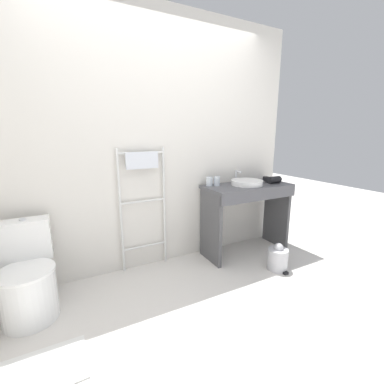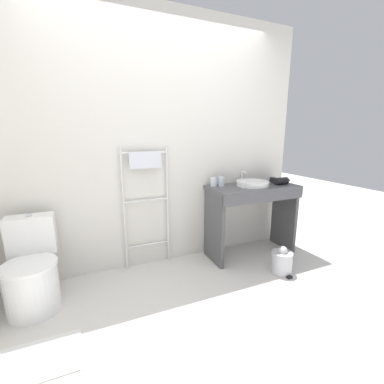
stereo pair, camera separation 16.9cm
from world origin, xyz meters
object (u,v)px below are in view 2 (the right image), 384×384
Objects in this scene: toilet at (32,274)px; trash_bin at (282,262)px; sink_basin at (252,183)px; cup_near_edge at (221,181)px; towel_radiator at (146,184)px; cup_near_wall at (214,182)px; hair_dryer at (281,181)px.

toilet reaches higher than trash_bin.
cup_near_edge is at bearing 158.84° from sink_basin.
cup_near_edge is (0.83, -0.08, -0.02)m from towel_radiator.
toilet is 1.23m from towel_radiator.
towel_radiator is 0.76m from cup_near_wall.
hair_dryer is at bearing 54.33° from trash_bin.
cup_near_edge is (1.87, 0.22, 0.58)m from toilet.
towel_radiator is at bearing 176.36° from cup_near_wall.
sink_basin is at bearing 170.88° from hair_dryer.
toilet is 2.29m from trash_bin.
hair_dryer reaches higher than trash_bin.
toilet is at bearing -163.61° from towel_radiator.
hair_dryer is (1.52, -0.27, -0.03)m from towel_radiator.
sink_basin reaches higher than trash_bin.
hair_dryer is (0.36, -0.06, 0.01)m from sink_basin.
hair_dryer is at bearing -9.89° from towel_radiator.
cup_near_edge reaches higher than hair_dryer.
toilet is 3.36× the size of hair_dryer.
towel_radiator reaches higher than toilet.
hair_dryer is 0.75× the size of trash_bin.
sink_basin is 0.44m from cup_near_wall.
towel_radiator is at bearing 174.48° from cup_near_edge.
towel_radiator is 1.18m from sink_basin.
cup_near_wall is 1.10m from trash_bin.
towel_radiator reaches higher than cup_near_wall.
toilet is 2.52× the size of trash_bin.
cup_near_edge is (-0.33, 0.13, 0.02)m from sink_basin.
toilet is 7.08× the size of cup_near_edge.
towel_radiator is at bearing 149.91° from trash_bin.
cup_near_wall is 0.97× the size of cup_near_edge.
cup_near_edge reaches higher than trash_bin.
cup_near_edge is at bearing -22.38° from cup_near_wall.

